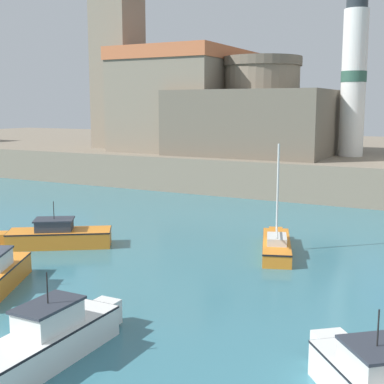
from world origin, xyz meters
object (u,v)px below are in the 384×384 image
object	(u,v)px
church	(178,92)
fortress	(261,117)
motorboat_orange_2	(56,236)
lighthouse	(354,74)
motorboat_white_4	(47,340)
sailboat_orange_1	(276,244)

from	to	relation	value
church	fortress	distance (m)	9.63
motorboat_orange_2	fortress	distance (m)	26.57
motorboat_orange_2	lighthouse	xyz separation A→B (m)	(9.39, 26.25, 9.17)
motorboat_orange_2	fortress	size ratio (longest dim) A/B	0.42
church	lighthouse	bearing A→B (deg)	-2.85
motorboat_white_4	church	world-z (taller)	church
motorboat_white_4	fortress	distance (m)	36.74
lighthouse	fortress	bearing A→B (deg)	-177.85
church	lighthouse	world-z (taller)	church
lighthouse	sailboat_orange_1	bearing A→B (deg)	-87.39
fortress	sailboat_orange_1	bearing A→B (deg)	-67.61
fortress	lighthouse	world-z (taller)	lighthouse
motorboat_white_4	church	distance (m)	40.99
lighthouse	motorboat_orange_2	bearing A→B (deg)	-109.68
sailboat_orange_1	motorboat_orange_2	xyz separation A→B (m)	(-10.40, -4.07, 0.13)
fortress	motorboat_orange_2	bearing A→B (deg)	-93.06
sailboat_orange_1	lighthouse	size ratio (longest dim) A/B	0.42
sailboat_orange_1	motorboat_orange_2	bearing A→B (deg)	-158.63
motorboat_orange_2	motorboat_white_4	world-z (taller)	motorboat_white_4
sailboat_orange_1	motorboat_orange_2	distance (m)	11.17
church	lighthouse	distance (m)	17.34
motorboat_white_4	lighthouse	distance (m)	37.11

